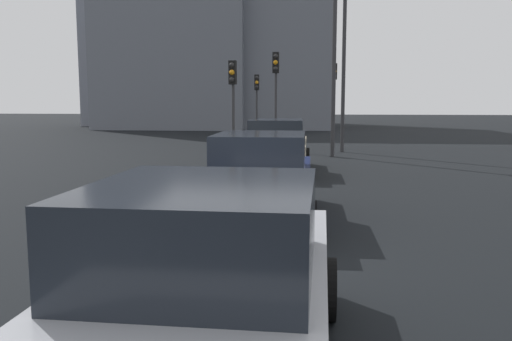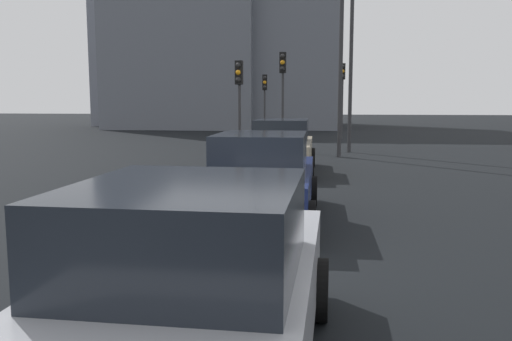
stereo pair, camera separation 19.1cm
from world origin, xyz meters
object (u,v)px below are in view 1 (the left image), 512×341
Objects in this scene: traffic_light_near_left at (257,93)px; traffic_light_far_left at (276,80)px; car_navy_second at (261,179)px; traffic_light_near_right at (334,85)px; street_lamp_far at (334,46)px; car_silver_third at (208,289)px; traffic_light_far_right at (233,88)px; street_lamp_kerbside at (344,36)px; car_beige_lead at (277,147)px.

traffic_light_near_left is 7.67m from traffic_light_far_left.
traffic_light_near_right is (21.17, -2.11, 2.31)m from car_navy_second.
car_navy_second is 0.61× the size of street_lamp_far.
traffic_light_far_left is 0.59× the size of street_lamp_far.
traffic_light_near_left is 4.49m from traffic_light_near_right.
traffic_light_far_left reaches higher than traffic_light_near_left.
traffic_light_near_left reaches higher than car_silver_third.
traffic_light_far_right is at bearing -6.56° from traffic_light_near_left.
traffic_light_near_right reaches higher than car_navy_second.
car_silver_third is at bearing -2.40° from traffic_light_near_left.
street_lamp_far is (-1.95, 0.48, -0.60)m from street_lamp_kerbside.
traffic_light_far_right is at bearing 103.52° from street_lamp_far.
car_silver_third is 1.00× the size of traffic_light_near_right.
car_beige_lead is 1.08× the size of car_silver_third.
car_beige_lead is 1.03× the size of car_navy_second.
car_silver_third is 0.59× the size of street_lamp_far.
car_silver_third is at bearing -3.55° from traffic_light_near_right.
street_lamp_far is (11.59, -1.71, 3.54)m from car_navy_second.
traffic_light_far_right reaches higher than car_beige_lead.
traffic_light_far_left is 3.55m from street_lamp_far.
traffic_light_near_right is at bearing 80.03° from traffic_light_near_left.
traffic_light_far_right is 5.66m from street_lamp_kerbside.
car_beige_lead is 4.78m from traffic_light_far_right.
car_silver_third is 0.51× the size of street_lamp_kerbside.
street_lamp_kerbside reaches higher than traffic_light_far_right.
street_lamp_kerbside is at bearing -4.92° from car_silver_third.
street_lamp_kerbside reaches higher than car_navy_second.
car_beige_lead reaches higher than car_navy_second.
street_lamp_far is at bearing 14.96° from traffic_light_near_left.
car_beige_lead is 12.55m from car_silver_third.
traffic_light_near_right is 7.85m from street_lamp_kerbside.
car_navy_second is at bearing 170.79° from street_lamp_kerbside.
traffic_light_near_left is 10.70m from street_lamp_far.
traffic_light_far_left is 3.45m from street_lamp_kerbside.
traffic_light_far_right is (3.91, 1.97, 1.91)m from car_beige_lead.
traffic_light_near_right is at bearing -3.04° from car_silver_third.
car_beige_lead is 0.54× the size of street_lamp_kerbside.
traffic_light_far_left is at bearing 3.95° from car_beige_lead.
car_beige_lead is at bearing 7.31° from traffic_light_far_left.
street_lamp_far reaches higher than car_beige_lead.
car_beige_lead is 1.07× the size of traffic_light_near_right.
car_silver_third is (-12.54, -0.33, -0.01)m from car_beige_lead.
traffic_light_far_left reaches higher than car_navy_second.
traffic_light_far_right reaches higher than car_silver_third.
traffic_light_far_left reaches higher than car_beige_lead.
traffic_light_far_left is at bearing 3.66° from car_silver_third.
traffic_light_near_right is at bearing -6.06° from car_navy_second.
street_lamp_kerbside is at bearing 86.42° from traffic_light_far_left.
traffic_light_near_left is (27.14, 2.51, 1.91)m from car_silver_third.
car_navy_second is at bearing 171.59° from street_lamp_far.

